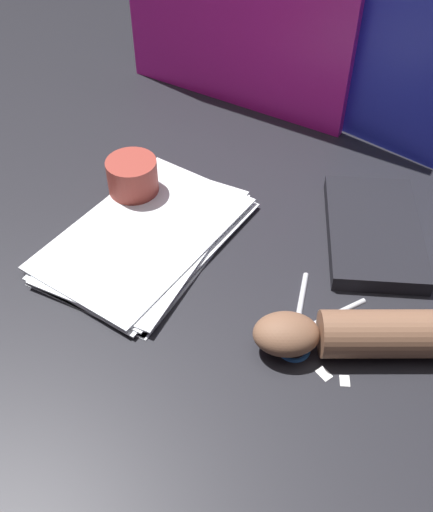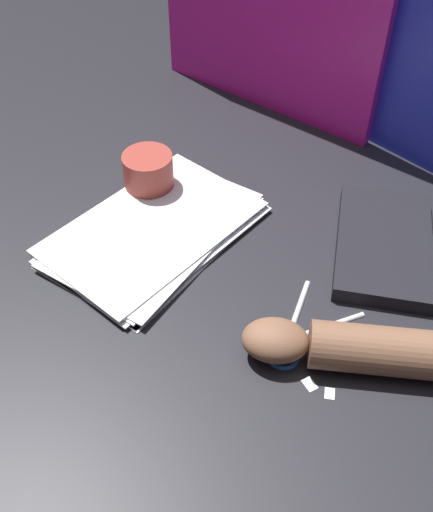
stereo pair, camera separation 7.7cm
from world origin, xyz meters
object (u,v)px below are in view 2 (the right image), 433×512
(scissors, at_px, (291,337))
(hand_forearm, at_px, (347,347))
(mug, at_px, (149,174))
(paper_stack, at_px, (155,230))
(book_closed, at_px, (384,244))

(scissors, relative_size, hand_forearm, 0.65)
(mug, bearing_deg, paper_stack, -44.96)
(paper_stack, bearing_deg, book_closed, 30.66)
(book_closed, bearing_deg, paper_stack, -149.34)
(book_closed, relative_size, scissors, 1.67)
(paper_stack, distance_m, scissors, 0.31)
(paper_stack, relative_size, mug, 4.17)
(paper_stack, bearing_deg, hand_forearm, -6.06)
(book_closed, distance_m, hand_forearm, 0.24)
(hand_forearm, bearing_deg, paper_stack, 173.94)
(scissors, bearing_deg, book_closed, 83.77)
(book_closed, xyz_separation_m, scissors, (-0.03, -0.25, -0.01))
(scissors, xyz_separation_m, mug, (-0.39, 0.13, 0.04))
(paper_stack, distance_m, hand_forearm, 0.39)
(hand_forearm, bearing_deg, book_closed, 102.78)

